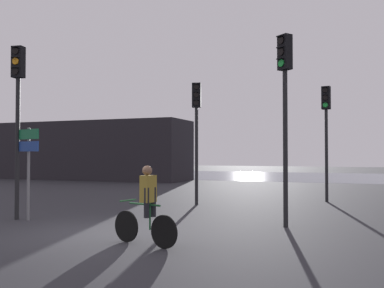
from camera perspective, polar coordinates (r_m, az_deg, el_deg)
name	(u,v)px	position (r m, az deg, el deg)	size (l,w,h in m)	color
ground_plane	(94,234)	(10.38, -12.95, -11.60)	(120.00, 120.00, 0.00)	#28282D
water_strip	(286,176)	(37.51, 12.46, -4.20)	(80.00, 16.00, 0.01)	slate
distant_building	(88,151)	(32.94, -13.65, -0.89)	(15.41, 4.00, 4.26)	black
traffic_light_near_left	(18,100)	(13.24, -22.21, 5.47)	(0.35, 0.37, 4.94)	black
traffic_light_center	(196,120)	(15.73, 0.60, 3.21)	(0.37, 0.39, 4.48)	black
traffic_light_near_right	(285,94)	(11.24, 12.29, 6.51)	(0.41, 0.42, 4.91)	black
traffic_light_far_right	(326,122)	(17.56, 17.46, 2.87)	(0.35, 0.37, 4.52)	black
direction_sign_post	(28,156)	(12.80, -21.06, -1.54)	(1.07, 0.33, 2.60)	slate
cyclist	(147,205)	(8.77, -6.04, -8.10)	(1.65, 0.61, 1.62)	black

